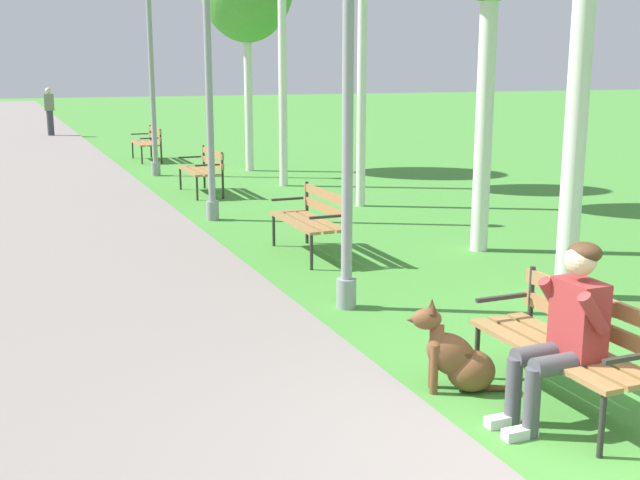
{
  "coord_description": "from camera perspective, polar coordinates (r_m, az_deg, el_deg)",
  "views": [
    {
      "loc": [
        -3.08,
        -3.37,
        2.38
      ],
      "look_at": [
        -0.55,
        2.84,
        0.9
      ],
      "focal_mm": 44.46,
      "sensor_mm": 36.0,
      "label": 1
    }
  ],
  "objects": [
    {
      "name": "paved_path",
      "position": [
        27.49,
        -20.26,
        6.76
      ],
      "size": [
        3.44,
        60.0,
        0.04
      ],
      "primitive_type": "cube",
      "color": "gray",
      "rests_on": "ground"
    },
    {
      "name": "park_bench_near",
      "position": [
        5.85,
        17.55,
        -6.77
      ],
      "size": [
        0.55,
        1.5,
        0.85
      ],
      "color": "olive",
      "rests_on": "ground"
    },
    {
      "name": "lamp_post_far",
      "position": [
        17.77,
        -12.03,
        11.74
      ],
      "size": [
        0.24,
        0.24,
        4.34
      ],
      "color": "gray",
      "rests_on": "ground"
    },
    {
      "name": "park_bench_furthest",
      "position": [
        20.76,
        -12.25,
        7.01
      ],
      "size": [
        0.55,
        1.5,
        0.85
      ],
      "color": "olive",
      "rests_on": "ground"
    },
    {
      "name": "park_bench_far",
      "position": [
        15.13,
        -8.39,
        5.22
      ],
      "size": [
        0.55,
        1.5,
        0.85
      ],
      "color": "olive",
      "rests_on": "ground"
    },
    {
      "name": "lamp_post_mid",
      "position": [
        12.37,
        -8.04,
        12.27
      ],
      "size": [
        0.24,
        0.24,
        4.58
      ],
      "color": "gray",
      "rests_on": "ground"
    },
    {
      "name": "pedestrian_distant",
      "position": [
        28.82,
        -18.89,
        8.73
      ],
      "size": [
        0.32,
        0.22,
        1.65
      ],
      "color": "#383842",
      "rests_on": "ground"
    },
    {
      "name": "dog_brown",
      "position": [
        6.02,
        9.86,
        -8.36
      ],
      "size": [
        0.78,
        0.47,
        0.71
      ],
      "color": "brown",
      "rests_on": "ground"
    },
    {
      "name": "lamp_post_near",
      "position": [
        7.65,
        2.01,
        9.29
      ],
      "size": [
        0.24,
        0.24,
        3.78
      ],
      "color": "gray",
      "rests_on": "ground"
    },
    {
      "name": "ground_plane",
      "position": [
        5.15,
        18.6,
        -15.8
      ],
      "size": [
        120.0,
        120.0,
        0.0
      ],
      "primitive_type": "plane",
      "color": "#478E38"
    },
    {
      "name": "person_seated_on_near_bench",
      "position": [
        5.54,
        17.22,
        -6.01
      ],
      "size": [
        0.74,
        0.49,
        1.25
      ],
      "color": "#4C4C51",
      "rests_on": "ground"
    },
    {
      "name": "park_bench_mid",
      "position": [
        10.06,
        -0.49,
        1.74
      ],
      "size": [
        0.55,
        1.5,
        0.85
      ],
      "color": "olive",
      "rests_on": "ground"
    }
  ]
}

